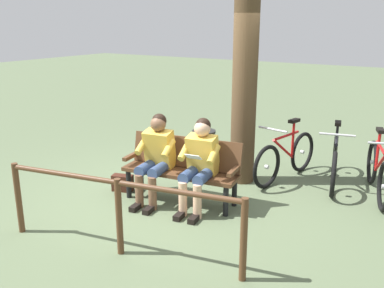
{
  "coord_description": "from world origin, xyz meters",
  "views": [
    {
      "loc": [
        -3.24,
        4.53,
        2.4
      ],
      "look_at": [
        -0.23,
        -0.27,
        0.75
      ],
      "focal_mm": 39.84,
      "sensor_mm": 36.0,
      "label": 1
    }
  ],
  "objects_px": {
    "bicycle_blue": "(378,171)",
    "bicycle_silver": "(286,157)",
    "person_companion": "(156,154)",
    "person_reading": "(199,160)",
    "litter_bin": "(204,153)",
    "tree_trunk": "(246,52)",
    "handbag": "(123,183)",
    "bicycle_red": "(334,161)",
    "bench": "(183,165)"
  },
  "relations": [
    {
      "from": "bicycle_blue",
      "to": "bicycle_red",
      "type": "xyz_separation_m",
      "value": [
        0.63,
        -0.12,
        0.0
      ]
    },
    {
      "from": "litter_bin",
      "to": "person_reading",
      "type": "bearing_deg",
      "value": 117.91
    },
    {
      "from": "person_companion",
      "to": "handbag",
      "type": "relative_size",
      "value": 4.0
    },
    {
      "from": "person_reading",
      "to": "litter_bin",
      "type": "relative_size",
      "value": 1.61
    },
    {
      "from": "tree_trunk",
      "to": "bench",
      "type": "bearing_deg",
      "value": 71.34
    },
    {
      "from": "handbag",
      "to": "bicycle_silver",
      "type": "height_order",
      "value": "bicycle_silver"
    },
    {
      "from": "bicycle_blue",
      "to": "handbag",
      "type": "bearing_deg",
      "value": -78.34
    },
    {
      "from": "bench",
      "to": "handbag",
      "type": "height_order",
      "value": "bench"
    },
    {
      "from": "person_reading",
      "to": "tree_trunk",
      "type": "bearing_deg",
      "value": -99.58
    },
    {
      "from": "person_reading",
      "to": "person_companion",
      "type": "relative_size",
      "value": 1.0
    },
    {
      "from": "person_companion",
      "to": "handbag",
      "type": "distance_m",
      "value": 0.82
    },
    {
      "from": "tree_trunk",
      "to": "bicycle_red",
      "type": "xyz_separation_m",
      "value": [
        -1.25,
        -0.6,
        -1.61
      ]
    },
    {
      "from": "bench",
      "to": "person_reading",
      "type": "bearing_deg",
      "value": 152.61
    },
    {
      "from": "person_companion",
      "to": "handbag",
      "type": "height_order",
      "value": "person_companion"
    },
    {
      "from": "person_companion",
      "to": "litter_bin",
      "type": "xyz_separation_m",
      "value": [
        -0.05,
        -1.18,
        -0.29
      ]
    },
    {
      "from": "person_reading",
      "to": "handbag",
      "type": "xyz_separation_m",
      "value": [
        1.25,
        0.09,
        -0.54
      ]
    },
    {
      "from": "person_reading",
      "to": "litter_bin",
      "type": "distance_m",
      "value": 1.27
    },
    {
      "from": "person_companion",
      "to": "bicycle_silver",
      "type": "xyz_separation_m",
      "value": [
        -1.22,
        -1.71,
        -0.3
      ]
    },
    {
      "from": "bench",
      "to": "person_companion",
      "type": "bearing_deg",
      "value": 26.91
    },
    {
      "from": "bench",
      "to": "bicycle_silver",
      "type": "distance_m",
      "value": 1.77
    },
    {
      "from": "tree_trunk",
      "to": "bicycle_blue",
      "type": "distance_m",
      "value": 2.52
    },
    {
      "from": "bench",
      "to": "tree_trunk",
      "type": "bearing_deg",
      "value": -116.65
    },
    {
      "from": "person_companion",
      "to": "bicycle_silver",
      "type": "relative_size",
      "value": 0.72
    },
    {
      "from": "person_companion",
      "to": "person_reading",
      "type": "bearing_deg",
      "value": 179.95
    },
    {
      "from": "bicycle_blue",
      "to": "bicycle_red",
      "type": "bearing_deg",
      "value": -118.95
    },
    {
      "from": "person_reading",
      "to": "bicycle_blue",
      "type": "distance_m",
      "value": 2.57
    },
    {
      "from": "bicycle_red",
      "to": "person_companion",
      "type": "bearing_deg",
      "value": -58.18
    },
    {
      "from": "litter_bin",
      "to": "bicycle_silver",
      "type": "height_order",
      "value": "bicycle_silver"
    },
    {
      "from": "person_companion",
      "to": "handbag",
      "type": "bearing_deg",
      "value": -7.72
    },
    {
      "from": "tree_trunk",
      "to": "bicycle_silver",
      "type": "height_order",
      "value": "tree_trunk"
    },
    {
      "from": "person_companion",
      "to": "bicycle_blue",
      "type": "bearing_deg",
      "value": -153.0
    },
    {
      "from": "person_reading",
      "to": "bicycle_blue",
      "type": "xyz_separation_m",
      "value": [
        -1.91,
        -1.69,
        -0.31
      ]
    },
    {
      "from": "bench",
      "to": "bicycle_red",
      "type": "distance_m",
      "value": 2.35
    },
    {
      "from": "bicycle_blue",
      "to": "bicycle_silver",
      "type": "distance_m",
      "value": 1.33
    },
    {
      "from": "person_reading",
      "to": "bicycle_silver",
      "type": "distance_m",
      "value": 1.75
    },
    {
      "from": "litter_bin",
      "to": "bicycle_blue",
      "type": "bearing_deg",
      "value": -166.48
    },
    {
      "from": "person_companion",
      "to": "litter_bin",
      "type": "relative_size",
      "value": 1.61
    },
    {
      "from": "person_companion",
      "to": "bicycle_silver",
      "type": "bearing_deg",
      "value": -133.38
    },
    {
      "from": "person_companion",
      "to": "bicycle_blue",
      "type": "height_order",
      "value": "person_companion"
    },
    {
      "from": "bicycle_red",
      "to": "person_reading",
      "type": "bearing_deg",
      "value": -48.21
    },
    {
      "from": "bench",
      "to": "person_reading",
      "type": "xyz_separation_m",
      "value": [
        -0.34,
        0.12,
        0.16
      ]
    },
    {
      "from": "person_companion",
      "to": "bicycle_silver",
      "type": "height_order",
      "value": "person_companion"
    },
    {
      "from": "tree_trunk",
      "to": "bicycle_red",
      "type": "relative_size",
      "value": 2.39
    },
    {
      "from": "person_companion",
      "to": "handbag",
      "type": "xyz_separation_m",
      "value": [
        0.62,
        0.0,
        -0.54
      ]
    },
    {
      "from": "tree_trunk",
      "to": "bicycle_silver",
      "type": "xyz_separation_m",
      "value": [
        -0.55,
        -0.41,
        -1.61
      ]
    },
    {
      "from": "litter_bin",
      "to": "bicycle_red",
      "type": "distance_m",
      "value": 1.99
    },
    {
      "from": "bench",
      "to": "bicycle_blue",
      "type": "distance_m",
      "value": 2.75
    },
    {
      "from": "person_companion",
      "to": "tree_trunk",
      "type": "bearing_deg",
      "value": -125.08
    },
    {
      "from": "bicycle_red",
      "to": "tree_trunk",
      "type": "bearing_deg",
      "value": -77.33
    },
    {
      "from": "bench",
      "to": "bicycle_red",
      "type": "bearing_deg",
      "value": -141.56
    }
  ]
}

